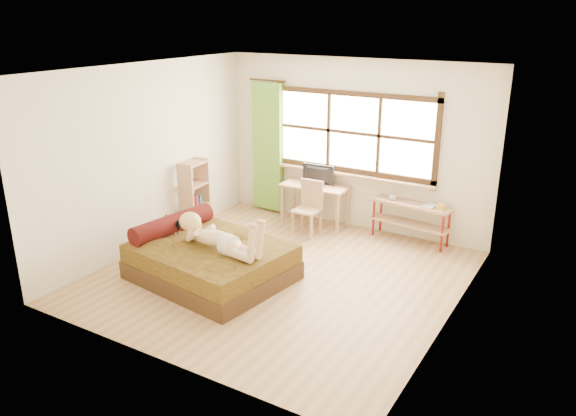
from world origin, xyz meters
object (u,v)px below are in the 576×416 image
Objects in this scene: chair at (309,204)px; pipe_shelf at (412,214)px; bookshelf at (195,195)px; woman at (217,228)px; bed at (209,259)px; desk at (315,190)px; kitten at (173,224)px.

pipe_shelf is (1.51, 0.49, -0.03)m from chair.
woman is at bearing -47.47° from bookshelf.
desk is at bearing 91.77° from bed.
bed is 7.34× the size of kitten.
woman is (0.20, -0.06, 0.51)m from bed.
kitten is at bearing -113.33° from desk.
kitten is 0.26× the size of desk.
woman is 3.14m from pipe_shelf.
bookshelf is (-1.66, -0.79, 0.10)m from chair.
desk is at bearing 76.29° from kitten.
bookshelf is at bearing -152.08° from pipe_shelf.
desk is 0.40m from chair.
bed is 1.57× the size of woman.
kitten is 2.25m from chair.
bed reaches higher than pipe_shelf.
bed is 0.55m from woman.
kitten is 2.54m from desk.
kitten is 3.56m from pipe_shelf.
woman is 1.07× the size of pipe_shelf.
desk is at bearing -169.93° from pipe_shelf.
bed is 1.90× the size of desk.
kitten is 1.35m from bookshelf.
woman is 1.18× the size of bookshelf.
desk is 1.29× the size of chair.
woman is 4.67× the size of kitten.
woman is 1.21× the size of desk.
pipe_shelf reaches higher than desk.
woman is 2.02m from bookshelf.
woman reaches higher than chair.
bed is 1.68× the size of pipe_shelf.
desk is (0.27, 2.46, 0.33)m from bed.
bed reaches higher than desk.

